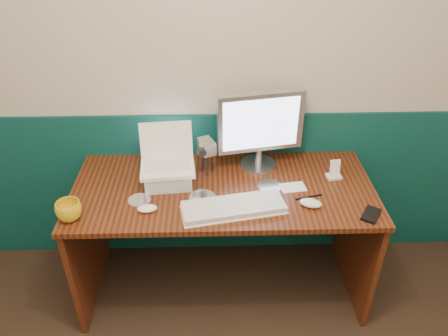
{
  "coord_description": "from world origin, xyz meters",
  "views": [
    {
      "loc": [
        0.04,
        -0.5,
        2.1
      ],
      "look_at": [
        0.09,
        1.23,
        0.97
      ],
      "focal_mm": 35.0,
      "sensor_mm": 36.0,
      "label": 1
    }
  ],
  "objects_px": {
    "camcorder": "(207,159)",
    "keyboard": "(233,208)",
    "mug": "(69,211)",
    "desk": "(223,240)",
    "monitor": "(260,129)",
    "laptop": "(166,150)"
  },
  "relations": [
    {
      "from": "camcorder",
      "to": "keyboard",
      "type": "bearing_deg",
      "value": -91.88
    },
    {
      "from": "mug",
      "to": "camcorder",
      "type": "height_order",
      "value": "camcorder"
    },
    {
      "from": "keyboard",
      "to": "desk",
      "type": "bearing_deg",
      "value": 92.34
    },
    {
      "from": "mug",
      "to": "monitor",
      "type": "bearing_deg",
      "value": 25.18
    },
    {
      "from": "laptop",
      "to": "camcorder",
      "type": "xyz_separation_m",
      "value": [
        0.21,
        0.09,
        -0.11
      ]
    },
    {
      "from": "desk",
      "to": "monitor",
      "type": "xyz_separation_m",
      "value": [
        0.21,
        0.21,
        0.61
      ]
    },
    {
      "from": "monitor",
      "to": "mug",
      "type": "height_order",
      "value": "monitor"
    },
    {
      "from": "mug",
      "to": "desk",
      "type": "bearing_deg",
      "value": 17.86
    },
    {
      "from": "monitor",
      "to": "keyboard",
      "type": "bearing_deg",
      "value": -122.56
    },
    {
      "from": "monitor",
      "to": "laptop",
      "type": "bearing_deg",
      "value": -173.61
    },
    {
      "from": "monitor",
      "to": "camcorder",
      "type": "bearing_deg",
      "value": -179.09
    },
    {
      "from": "laptop",
      "to": "monitor",
      "type": "height_order",
      "value": "monitor"
    },
    {
      "from": "laptop",
      "to": "mug",
      "type": "height_order",
      "value": "laptop"
    },
    {
      "from": "laptop",
      "to": "desk",
      "type": "bearing_deg",
      "value": -15.39
    },
    {
      "from": "desk",
      "to": "camcorder",
      "type": "xyz_separation_m",
      "value": [
        -0.09,
        0.15,
        0.46
      ]
    },
    {
      "from": "laptop",
      "to": "mug",
      "type": "distance_m",
      "value": 0.56
    },
    {
      "from": "monitor",
      "to": "keyboard",
      "type": "distance_m",
      "value": 0.48
    },
    {
      "from": "keyboard",
      "to": "camcorder",
      "type": "bearing_deg",
      "value": 100.25
    },
    {
      "from": "camcorder",
      "to": "monitor",
      "type": "bearing_deg",
      "value": -11.22
    },
    {
      "from": "mug",
      "to": "keyboard",
      "type": "bearing_deg",
      "value": 3.23
    },
    {
      "from": "mug",
      "to": "camcorder",
      "type": "relative_size",
      "value": 0.69
    },
    {
      "from": "laptop",
      "to": "camcorder",
      "type": "height_order",
      "value": "laptop"
    }
  ]
}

